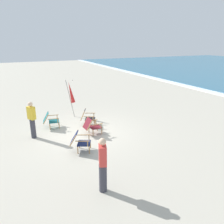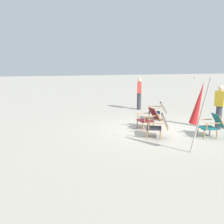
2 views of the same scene
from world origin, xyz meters
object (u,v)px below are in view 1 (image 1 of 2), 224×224
(beach_chair_front_right, at_px, (92,125))
(beach_chair_front_left, at_px, (50,120))
(umbrella_furled_red, at_px, (71,93))
(person_near_chairs, at_px, (103,165))
(person_by_waterline, at_px, (32,120))
(beach_chair_mid_center, at_px, (87,117))
(beach_chair_back_right, at_px, (79,141))

(beach_chair_front_right, xyz_separation_m, beach_chair_front_left, (-1.60, -1.54, 0.00))
(umbrella_furled_red, bearing_deg, beach_chair_front_left, -49.10)
(person_near_chairs, bearing_deg, person_by_waterline, -164.03)
(beach_chair_mid_center, bearing_deg, umbrella_furled_red, -169.16)
(beach_chair_mid_center, distance_m, person_near_chairs, 5.24)
(beach_chair_back_right, relative_size, beach_chair_mid_center, 1.06)
(beach_chair_mid_center, relative_size, beach_chair_front_left, 1.06)
(beach_chair_mid_center, distance_m, person_by_waterline, 2.69)
(beach_chair_front_left, bearing_deg, beach_chair_front_right, 44.04)
(beach_chair_mid_center, bearing_deg, person_near_chairs, -14.44)
(beach_chair_front_right, relative_size, beach_chair_front_left, 0.96)
(beach_chair_front_right, distance_m, person_near_chairs, 4.07)
(beach_chair_mid_center, relative_size, person_by_waterline, 0.54)
(beach_chair_back_right, xyz_separation_m, person_near_chairs, (2.58, -0.13, 0.42))
(beach_chair_front_left, xyz_separation_m, person_by_waterline, (0.86, -0.90, 0.42))
(beach_chair_back_right, xyz_separation_m, umbrella_furled_red, (-4.13, 0.85, 0.95))
(beach_chair_front_right, distance_m, person_by_waterline, 2.58)
(beach_chair_front_left, xyz_separation_m, person_near_chairs, (5.48, 0.43, 0.42))
(beach_chair_back_right, bearing_deg, beach_chair_front_right, 143.02)
(beach_chair_front_left, bearing_deg, person_by_waterline, -46.27)
(beach_chair_back_right, relative_size, person_near_chairs, 0.58)
(beach_chair_back_right, xyz_separation_m, beach_chair_mid_center, (-2.48, 1.17, 0.01))
(beach_chair_front_left, height_order, umbrella_furled_red, umbrella_furled_red)
(person_near_chairs, bearing_deg, beach_chair_front_left, -175.54)
(person_near_chairs, xyz_separation_m, person_by_waterline, (-4.63, -1.32, 0.00))
(beach_chair_front_left, xyz_separation_m, umbrella_furled_red, (-1.23, 1.41, 0.95))
(beach_chair_mid_center, distance_m, beach_chair_front_left, 1.78)
(beach_chair_front_left, height_order, person_by_waterline, person_by_waterline)
(beach_chair_back_right, bearing_deg, person_by_waterline, -144.54)
(beach_chair_back_right, bearing_deg, beach_chair_front_left, -169.08)
(person_by_waterline, bearing_deg, beach_chair_front_left, 133.73)
(beach_chair_front_right, relative_size, person_by_waterline, 0.49)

